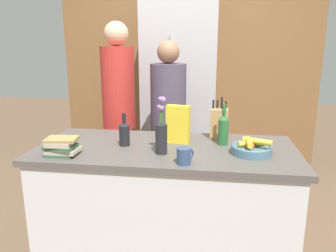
{
  "coord_description": "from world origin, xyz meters",
  "views": [
    {
      "loc": [
        0.3,
        -2.05,
        1.59
      ],
      "look_at": [
        0.0,
        0.1,
        1.04
      ],
      "focal_mm": 35.0,
      "sensor_mm": 36.0,
      "label": 1
    }
  ],
  "objects_px": {
    "refrigerator": "(180,98)",
    "fruit_bowl": "(251,148)",
    "bottle_vinegar": "(223,129)",
    "person_in_blue": "(168,123)",
    "bottle_oil": "(124,133)",
    "book_stack": "(62,147)",
    "knife_block": "(219,123)",
    "person_at_sink": "(119,110)",
    "coffee_mug": "(184,156)",
    "cereal_box": "(178,124)",
    "flower_vase": "(161,134)"
  },
  "relations": [
    {
      "from": "cereal_box",
      "to": "book_stack",
      "type": "bearing_deg",
      "value": -152.14
    },
    {
      "from": "coffee_mug",
      "to": "person_at_sink",
      "type": "bearing_deg",
      "value": 123.77
    },
    {
      "from": "knife_block",
      "to": "refrigerator",
      "type": "bearing_deg",
      "value": 109.37
    },
    {
      "from": "flower_vase",
      "to": "coffee_mug",
      "type": "xyz_separation_m",
      "value": [
        0.16,
        -0.16,
        -0.08
      ]
    },
    {
      "from": "cereal_box",
      "to": "book_stack",
      "type": "xyz_separation_m",
      "value": [
        -0.68,
        -0.36,
        -0.08
      ]
    },
    {
      "from": "book_stack",
      "to": "bottle_vinegar",
      "type": "xyz_separation_m",
      "value": [
        0.99,
        0.36,
        0.05
      ]
    },
    {
      "from": "refrigerator",
      "to": "coffee_mug",
      "type": "height_order",
      "value": "refrigerator"
    },
    {
      "from": "refrigerator",
      "to": "bottle_oil",
      "type": "xyz_separation_m",
      "value": [
        -0.23,
        -1.42,
        -0.0
      ]
    },
    {
      "from": "fruit_bowl",
      "to": "person_at_sink",
      "type": "height_order",
      "value": "person_at_sink"
    },
    {
      "from": "fruit_bowl",
      "to": "bottle_oil",
      "type": "height_order",
      "value": "bottle_oil"
    },
    {
      "from": "flower_vase",
      "to": "cereal_box",
      "type": "distance_m",
      "value": 0.25
    },
    {
      "from": "refrigerator",
      "to": "fruit_bowl",
      "type": "bearing_deg",
      "value": -68.06
    },
    {
      "from": "fruit_bowl",
      "to": "cereal_box",
      "type": "distance_m",
      "value": 0.51
    },
    {
      "from": "book_stack",
      "to": "bottle_oil",
      "type": "distance_m",
      "value": 0.42
    },
    {
      "from": "coffee_mug",
      "to": "book_stack",
      "type": "height_order",
      "value": "book_stack"
    },
    {
      "from": "coffee_mug",
      "to": "person_at_sink",
      "type": "xyz_separation_m",
      "value": [
        -0.67,
        1.01,
        0.05
      ]
    },
    {
      "from": "book_stack",
      "to": "bottle_oil",
      "type": "xyz_separation_m",
      "value": [
        0.33,
        0.25,
        0.03
      ]
    },
    {
      "from": "book_stack",
      "to": "bottle_vinegar",
      "type": "height_order",
      "value": "bottle_vinegar"
    },
    {
      "from": "person_in_blue",
      "to": "bottle_oil",
      "type": "bearing_deg",
      "value": -83.58
    },
    {
      "from": "fruit_bowl",
      "to": "cereal_box",
      "type": "bearing_deg",
      "value": 160.34
    },
    {
      "from": "refrigerator",
      "to": "person_in_blue",
      "type": "relative_size",
      "value": 1.25
    },
    {
      "from": "knife_block",
      "to": "person_at_sink",
      "type": "xyz_separation_m",
      "value": [
        -0.87,
        0.43,
        -0.01
      ]
    },
    {
      "from": "person_at_sink",
      "to": "person_in_blue",
      "type": "height_order",
      "value": "person_at_sink"
    },
    {
      "from": "knife_block",
      "to": "bottle_oil",
      "type": "bearing_deg",
      "value": -156.11
    },
    {
      "from": "refrigerator",
      "to": "bottle_vinegar",
      "type": "height_order",
      "value": "refrigerator"
    },
    {
      "from": "knife_block",
      "to": "coffee_mug",
      "type": "bearing_deg",
      "value": -109.19
    },
    {
      "from": "fruit_bowl",
      "to": "person_at_sink",
      "type": "distance_m",
      "value": 1.32
    },
    {
      "from": "refrigerator",
      "to": "fruit_bowl",
      "type": "distance_m",
      "value": 1.61
    },
    {
      "from": "fruit_bowl",
      "to": "flower_vase",
      "type": "height_order",
      "value": "flower_vase"
    },
    {
      "from": "person_in_blue",
      "to": "book_stack",
      "type": "bearing_deg",
      "value": -96.65
    },
    {
      "from": "cereal_box",
      "to": "person_in_blue",
      "type": "distance_m",
      "value": 0.6
    },
    {
      "from": "coffee_mug",
      "to": "person_in_blue",
      "type": "bearing_deg",
      "value": 103.08
    },
    {
      "from": "bottle_vinegar",
      "to": "person_at_sink",
      "type": "relative_size",
      "value": 0.16
    },
    {
      "from": "knife_block",
      "to": "coffee_mug",
      "type": "xyz_separation_m",
      "value": [
        -0.2,
        -0.57,
        -0.06
      ]
    },
    {
      "from": "fruit_bowl",
      "to": "flower_vase",
      "type": "relative_size",
      "value": 0.69
    },
    {
      "from": "refrigerator",
      "to": "knife_block",
      "type": "distance_m",
      "value": 1.21
    },
    {
      "from": "bottle_vinegar",
      "to": "bottle_oil",
      "type": "bearing_deg",
      "value": -170.4
    },
    {
      "from": "refrigerator",
      "to": "person_at_sink",
      "type": "height_order",
      "value": "refrigerator"
    },
    {
      "from": "flower_vase",
      "to": "person_in_blue",
      "type": "relative_size",
      "value": 0.22
    },
    {
      "from": "cereal_box",
      "to": "person_at_sink",
      "type": "relative_size",
      "value": 0.15
    },
    {
      "from": "person_at_sink",
      "to": "coffee_mug",
      "type": "bearing_deg",
      "value": -48.64
    },
    {
      "from": "coffee_mug",
      "to": "book_stack",
      "type": "relative_size",
      "value": 0.51
    },
    {
      "from": "knife_block",
      "to": "cereal_box",
      "type": "xyz_separation_m",
      "value": [
        -0.28,
        -0.17,
        0.02
      ]
    },
    {
      "from": "bottle_oil",
      "to": "person_at_sink",
      "type": "xyz_separation_m",
      "value": [
        -0.24,
        0.71,
        0.01
      ]
    },
    {
      "from": "book_stack",
      "to": "person_at_sink",
      "type": "distance_m",
      "value": 0.97
    },
    {
      "from": "refrigerator",
      "to": "bottle_oil",
      "type": "relative_size",
      "value": 9.13
    },
    {
      "from": "bottle_oil",
      "to": "bottle_vinegar",
      "type": "distance_m",
      "value": 0.67
    },
    {
      "from": "knife_block",
      "to": "flower_vase",
      "type": "xyz_separation_m",
      "value": [
        -0.36,
        -0.41,
        0.02
      ]
    },
    {
      "from": "bottle_vinegar",
      "to": "refrigerator",
      "type": "bearing_deg",
      "value": 108.15
    },
    {
      "from": "flower_vase",
      "to": "person_at_sink",
      "type": "distance_m",
      "value": 0.99
    }
  ]
}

